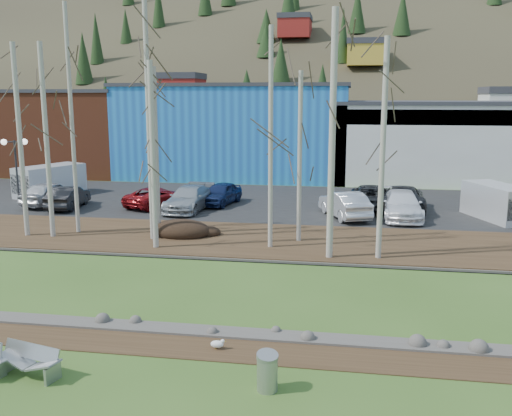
% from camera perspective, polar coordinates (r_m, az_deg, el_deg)
% --- Properties ---
extents(ground, '(200.00, 200.00, 0.00)m').
position_cam_1_polar(ground, '(15.51, -8.07, -16.76)').
color(ground, '#37571E').
rests_on(ground, ground).
extents(dirt_strip, '(80.00, 1.80, 0.03)m').
position_cam_1_polar(dirt_strip, '(17.31, -5.95, -13.56)').
color(dirt_strip, '#382616').
rests_on(dirt_strip, ground).
extents(near_bank_rocks, '(80.00, 0.80, 0.50)m').
position_cam_1_polar(near_bank_rocks, '(18.19, -5.11, -12.32)').
color(near_bank_rocks, '#47423D').
rests_on(near_bank_rocks, ground).
extents(river, '(80.00, 8.00, 0.90)m').
position_cam_1_polar(river, '(21.91, -2.43, -8.13)').
color(river, black).
rests_on(river, ground).
extents(far_bank_rocks, '(80.00, 0.80, 0.46)m').
position_cam_1_polar(far_bank_rocks, '(25.75, -0.57, -5.16)').
color(far_bank_rocks, '#47423D').
rests_on(far_bank_rocks, ground).
extents(far_bank, '(80.00, 7.00, 0.15)m').
position_cam_1_polar(far_bank, '(28.78, 0.53, -3.26)').
color(far_bank, '#382616').
rests_on(far_bank, ground).
extents(parking_lot, '(80.00, 14.00, 0.14)m').
position_cam_1_polar(parking_lot, '(38.95, 2.89, 0.53)').
color(parking_lot, black).
rests_on(parking_lot, ground).
extents(building_brick, '(16.32, 12.24, 7.80)m').
position_cam_1_polar(building_brick, '(59.31, -19.30, 7.31)').
color(building_brick, brown).
rests_on(building_brick, ground).
extents(building_blue, '(20.40, 12.24, 8.30)m').
position_cam_1_polar(building_blue, '(53.14, -1.84, 7.82)').
color(building_blue, blue).
rests_on(building_blue, ground).
extents(building_white, '(18.36, 12.24, 6.80)m').
position_cam_1_polar(building_white, '(52.74, 17.86, 6.46)').
color(building_white, silver).
rests_on(building_white, ground).
extents(hillside, '(160.00, 72.00, 35.00)m').
position_cam_1_polar(hillside, '(97.68, 7.09, 17.09)').
color(hillside, '#312A1D').
rests_on(hillside, ground).
extents(bench_damaged, '(1.88, 1.00, 0.80)m').
position_cam_1_polar(bench_damaged, '(16.57, -21.61, -14.02)').
color(bench_damaged, '#A1A4A6').
rests_on(bench_damaged, ground).
extents(litter_bin, '(0.69, 0.69, 0.91)m').
position_cam_1_polar(litter_bin, '(14.75, 1.14, -16.21)').
color(litter_bin, '#A1A4A6').
rests_on(litter_bin, ground).
extents(seagull, '(0.46, 0.21, 0.33)m').
position_cam_1_polar(seagull, '(16.98, -3.87, -13.41)').
color(seagull, gold).
rests_on(seagull, ground).
extents(dirt_mound, '(3.05, 2.15, 0.60)m').
position_cam_1_polar(dirt_mound, '(29.76, -7.47, -2.13)').
color(dirt_mound, black).
rests_on(dirt_mound, far_bank).
extents(birch_0, '(0.25, 0.25, 9.68)m').
position_cam_1_polar(birch_0, '(30.42, -20.21, 6.24)').
color(birch_0, beige).
rests_on(birch_0, far_bank).
extents(birch_1, '(0.21, 0.21, 11.66)m').
position_cam_1_polar(birch_1, '(30.95, -17.95, 8.29)').
color(birch_1, beige).
rests_on(birch_1, far_bank).
extents(birch_2, '(0.30, 0.30, 8.51)m').
position_cam_1_polar(birch_2, '(29.49, -10.01, 5.48)').
color(birch_2, beige).
rests_on(birch_2, far_bank).
extents(birch_3, '(0.24, 0.24, 11.69)m').
position_cam_1_polar(birch_3, '(28.51, -10.68, 8.47)').
color(birch_3, beige).
rests_on(birch_3, far_bank).
extents(birch_4, '(0.26, 0.26, 8.67)m').
position_cam_1_polar(birch_4, '(26.89, -10.27, 5.11)').
color(birch_4, beige).
rests_on(birch_4, far_bank).
extents(birch_5, '(0.22, 0.22, 8.27)m').
position_cam_1_polar(birch_5, '(27.84, 4.40, 5.04)').
color(birch_5, beige).
rests_on(birch_5, far_bank).
extents(birch_6, '(0.22, 0.22, 10.19)m').
position_cam_1_polar(birch_6, '(26.48, 1.48, 6.84)').
color(birch_6, beige).
rests_on(birch_6, far_bank).
extents(birch_7, '(0.29, 0.29, 10.70)m').
position_cam_1_polar(birch_7, '(24.90, 7.63, 7.06)').
color(birch_7, beige).
rests_on(birch_7, far_bank).
extents(birch_8, '(0.24, 0.24, 9.53)m').
position_cam_1_polar(birch_8, '(25.20, 12.55, 5.61)').
color(birch_8, beige).
rests_on(birch_8, far_bank).
extents(birch_11, '(0.25, 0.25, 9.68)m').
position_cam_1_polar(birch_11, '(31.14, -22.52, 6.17)').
color(birch_11, beige).
rests_on(birch_11, far_bank).
extents(street_lamp, '(1.57, 0.85, 4.34)m').
position_cam_1_polar(street_lamp, '(40.77, -22.94, 5.09)').
color(street_lamp, '#262628').
rests_on(street_lamp, parking_lot).
extents(car_0, '(2.51, 4.87, 1.58)m').
position_cam_1_polar(car_0, '(40.02, -19.92, 1.42)').
color(car_0, silver).
rests_on(car_0, parking_lot).
extents(car_1, '(1.99, 4.48, 1.43)m').
position_cam_1_polar(car_1, '(38.48, -18.30, 1.04)').
color(car_1, black).
rests_on(car_1, parking_lot).
extents(car_2, '(3.80, 5.10, 1.29)m').
position_cam_1_polar(car_2, '(37.64, -9.93, 1.11)').
color(car_2, maroon).
rests_on(car_2, parking_lot).
extents(car_3, '(2.50, 5.33, 1.50)m').
position_cam_1_polar(car_3, '(36.07, -6.72, 0.94)').
color(car_3, '#A4A9AC').
rests_on(car_3, parking_lot).
extents(car_4, '(2.52, 4.53, 1.46)m').
position_cam_1_polar(car_4, '(37.86, -3.58, 1.45)').
color(car_4, navy).
rests_on(car_4, parking_lot).
extents(car_5, '(3.34, 5.04, 1.57)m').
position_cam_1_polar(car_5, '(34.13, 8.85, 0.36)').
color(car_5, silver).
rests_on(car_5, parking_lot).
extents(car_6, '(2.89, 5.78, 1.57)m').
position_cam_1_polar(car_6, '(37.15, 14.45, 1.01)').
color(car_6, '#262628').
rests_on(car_6, parking_lot).
extents(car_7, '(2.21, 5.40, 1.56)m').
position_cam_1_polar(car_7, '(34.64, 14.37, 0.30)').
color(car_7, white).
rests_on(car_7, parking_lot).
extents(car_8, '(2.89, 5.78, 1.57)m').
position_cam_1_polar(car_8, '(37.02, 11.41, 1.11)').
color(car_8, '#262628').
rests_on(car_8, parking_lot).
extents(van_white, '(3.44, 4.98, 2.01)m').
position_cam_1_polar(van_white, '(36.00, 23.13, 0.51)').
color(van_white, silver).
rests_on(van_white, parking_lot).
extents(van_grey, '(3.85, 5.37, 2.17)m').
position_cam_1_polar(van_grey, '(43.71, -20.12, 2.56)').
color(van_grey, silver).
rests_on(van_grey, parking_lot).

